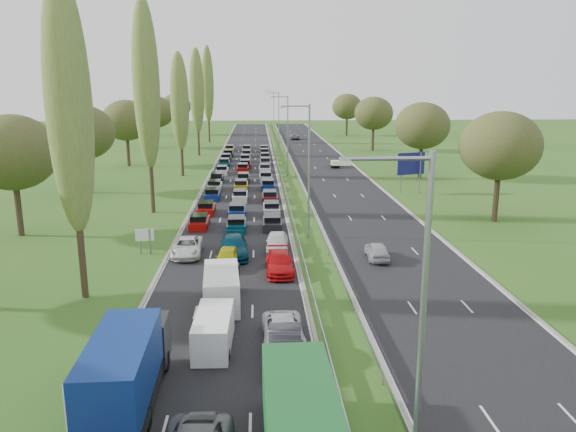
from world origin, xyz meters
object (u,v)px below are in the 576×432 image
object	(u,v)px
direction_sign	(411,165)
near_car_2	(187,247)
blue_lorry	(127,368)
white_van_front	(214,329)
info_sign	(145,238)
white_van_rear	(222,287)

from	to	relation	value
direction_sign	near_car_2	bearing A→B (deg)	-134.80
blue_lorry	white_van_front	distance (m)	6.63
white_van_front	direction_sign	world-z (taller)	direction_sign
near_car_2	info_sign	world-z (taller)	info_sign
blue_lorry	info_sign	size ratio (longest dim) A/B	4.11
blue_lorry	white_van_front	bearing A→B (deg)	59.35
white_van_rear	info_sign	size ratio (longest dim) A/B	2.62
white_van_front	direction_sign	xyz separation A→B (m)	(21.90, 42.01, 2.60)
near_car_2	direction_sign	xyz separation A→B (m)	(25.30, 25.48, 2.84)
white_van_rear	info_sign	distance (m)	13.14
white_van_front	info_sign	distance (m)	18.50
near_car_2	blue_lorry	size ratio (longest dim) A/B	0.59
near_car_2	direction_sign	distance (m)	36.02
blue_lorry	info_sign	distance (m)	23.18
near_car_2	blue_lorry	xyz separation A→B (m)	(0.18, -22.26, 1.17)
white_van_front	direction_sign	bearing A→B (deg)	64.27
info_sign	direction_sign	bearing A→B (deg)	40.80
near_car_2	direction_sign	world-z (taller)	direction_sign
blue_lorry	direction_sign	bearing A→B (deg)	60.99
blue_lorry	white_van_rear	xyz separation A→B (m)	(3.29, 11.74, -0.77)
direction_sign	blue_lorry	bearing A→B (deg)	-117.75
white_van_front	white_van_rear	bearing A→B (deg)	91.20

